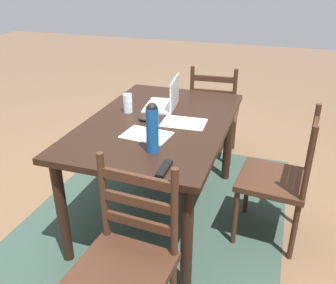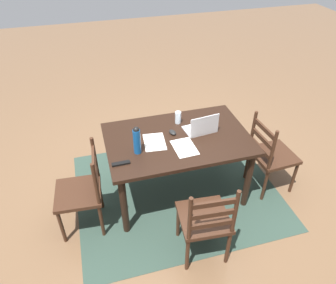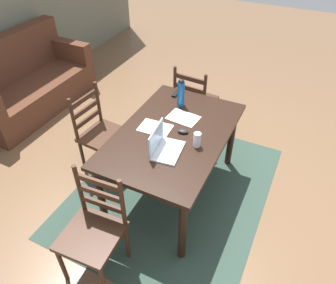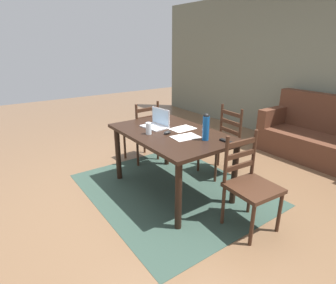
# 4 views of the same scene
# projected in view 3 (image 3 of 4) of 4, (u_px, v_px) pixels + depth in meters

# --- Properties ---
(ground_plane) EXTENTS (14.00, 14.00, 0.00)m
(ground_plane) POSITION_uv_depth(u_px,v_px,m) (172.00, 189.00, 3.41)
(ground_plane) COLOR brown
(area_rug) EXTENTS (2.28, 1.88, 0.01)m
(area_rug) POSITION_uv_depth(u_px,v_px,m) (172.00, 189.00, 3.41)
(area_rug) COLOR #2D4238
(area_rug) RESTS_ON ground
(dining_table) EXTENTS (1.49, 0.96, 0.77)m
(dining_table) POSITION_uv_depth(u_px,v_px,m) (173.00, 141.00, 2.98)
(dining_table) COLOR black
(dining_table) RESTS_ON ground
(chair_far_head) EXTENTS (0.48, 0.48, 0.95)m
(chair_far_head) POSITION_uv_depth(u_px,v_px,m) (101.00, 134.00, 3.41)
(chair_far_head) COLOR #3D2316
(chair_far_head) RESTS_ON ground
(chair_left_far) EXTENTS (0.47, 0.47, 0.95)m
(chair_left_far) POSITION_uv_depth(u_px,v_px,m) (94.00, 231.00, 2.47)
(chair_left_far) COLOR #3D2316
(chair_left_far) RESTS_ON ground
(chair_right_far) EXTENTS (0.47, 0.47, 0.95)m
(chair_right_far) POSITION_uv_depth(u_px,v_px,m) (194.00, 102.00, 3.90)
(chair_right_far) COLOR #3D2316
(chair_right_far) RESTS_ON ground
(couch) EXTENTS (1.80, 0.80, 1.00)m
(couch) POSITION_uv_depth(u_px,v_px,m) (27.00, 84.00, 4.44)
(couch) COLOR #512D1E
(couch) RESTS_ON ground
(laptop) EXTENTS (0.34, 0.26, 0.23)m
(laptop) POSITION_uv_depth(u_px,v_px,m) (163.00, 145.00, 2.69)
(laptop) COLOR silver
(laptop) RESTS_ON dining_table
(water_bottle) EXTENTS (0.07, 0.07, 0.30)m
(water_bottle) POSITION_uv_depth(u_px,v_px,m) (181.00, 92.00, 3.17)
(water_bottle) COLOR #145199
(water_bottle) RESTS_ON dining_table
(drinking_glass) EXTENTS (0.07, 0.07, 0.14)m
(drinking_glass) POSITION_uv_depth(u_px,v_px,m) (197.00, 140.00, 2.73)
(drinking_glass) COLOR silver
(drinking_glass) RESTS_ON dining_table
(computer_mouse) EXTENTS (0.08, 0.11, 0.03)m
(computer_mouse) POSITION_uv_depth(u_px,v_px,m) (183.00, 131.00, 2.91)
(computer_mouse) COLOR black
(computer_mouse) RESTS_ON dining_table
(tv_remote) EXTENTS (0.17, 0.05, 0.02)m
(tv_remote) POSITION_uv_depth(u_px,v_px,m) (176.00, 93.00, 3.44)
(tv_remote) COLOR black
(tv_remote) RESTS_ON dining_table
(paper_stack_left) EXTENTS (0.24, 0.32, 0.00)m
(paper_stack_left) POSITION_uv_depth(u_px,v_px,m) (183.00, 118.00, 3.10)
(paper_stack_left) COLOR white
(paper_stack_left) RESTS_ON dining_table
(paper_stack_right) EXTENTS (0.22, 0.31, 0.00)m
(paper_stack_right) POSITION_uv_depth(u_px,v_px,m) (155.00, 128.00, 2.97)
(paper_stack_right) COLOR white
(paper_stack_right) RESTS_ON dining_table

